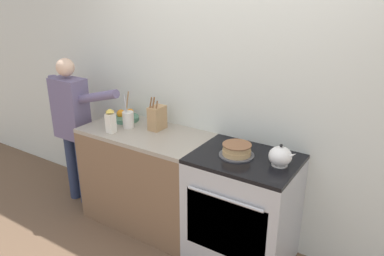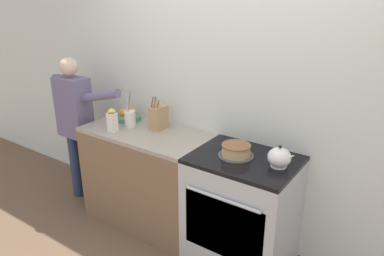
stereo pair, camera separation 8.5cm
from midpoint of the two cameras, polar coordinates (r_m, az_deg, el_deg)
name	(u,v)px [view 2 (the right image)]	position (r m, az deg, el deg)	size (l,w,h in m)	color
wall_back	(233,93)	(3.10, 7.12, 5.32)	(8.00, 0.04, 2.60)	silver
counter_cabinet	(148,177)	(3.53, -6.00, -7.37)	(1.16, 0.61, 0.92)	brown
stove_range	(241,210)	(3.07, 8.36, -12.29)	(0.79, 0.64, 0.92)	#B7BABF
layer_cake	(236,151)	(2.85, 7.59, -3.46)	(0.27, 0.27, 0.09)	#4C4C51
tea_kettle	(279,158)	(2.74, 14.06, -4.39)	(0.20, 0.17, 0.17)	white
knife_block	(159,117)	(3.34, -4.40, 1.63)	(0.10, 0.16, 0.30)	tan
utensil_crock	(130,118)	(3.43, -8.74, 1.45)	(0.10, 0.10, 0.33)	silver
fruit_bowl	(128,116)	(3.64, -9.09, 1.79)	(0.25, 0.25, 0.10)	#4C7F66
milk_carton	(112,120)	(3.33, -11.35, 1.15)	(0.07, 0.07, 0.22)	white
person_baker	(76,119)	(3.86, -16.71, 1.27)	(0.89, 0.20, 1.50)	#283351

